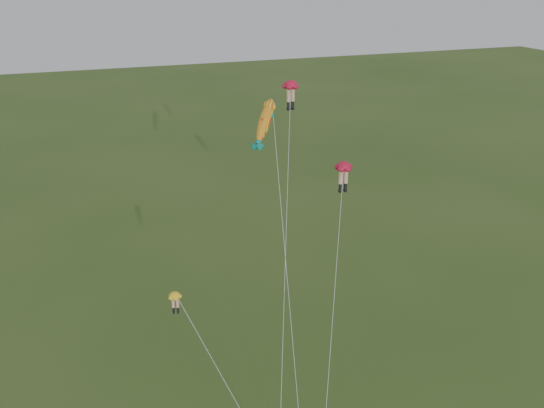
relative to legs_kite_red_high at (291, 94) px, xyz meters
name	(u,v)px	position (x,y,z in m)	size (l,w,h in m)	color
legs_kite_red_high	(291,94)	(0.00, 0.00, 0.00)	(6.97, 14.94, 20.10)	#B81231
legs_kite_red_mid	(343,173)	(1.94, -5.37, -4.76)	(6.49, 10.95, 15.19)	#B81231
legs_kite_yellow	(180,306)	(-10.81, -8.77, -10.99)	(4.54, 7.15, 9.00)	yellow
fish_kite	(265,122)	(-3.57, -4.48, -0.80)	(2.60, 10.30, 20.00)	yellow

